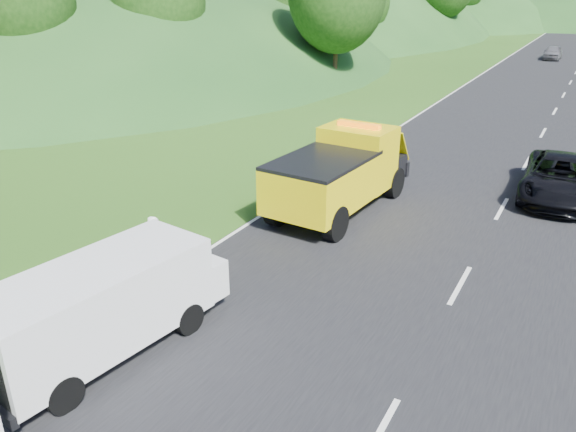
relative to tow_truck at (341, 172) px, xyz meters
The scene contains 10 objects.
ground 7.65m from the tow_truck, 75.65° to the right, with size 320.00×320.00×0.00m, color #38661E.
road_surface 33.09m from the tow_truck, 81.54° to the left, with size 14.00×200.00×0.02m, color black.
tree_line_left 55.44m from the tow_truck, 108.01° to the left, with size 14.00×140.00×14.00m, color #2F5619, non-canonical shape.
tow_truck is the anchor object (origin of this frame).
white_van 9.71m from the tow_truck, 95.48° to the right, with size 3.24×6.05×2.05m.
woman 7.08m from the tow_truck, 109.50° to the right, with size 0.59×0.43×1.62m, color white.
child 7.94m from the tow_truck, 97.39° to the right, with size 0.54×0.42×1.11m, color #CCC16C.
suitcase 6.57m from the tow_truck, 114.14° to the right, with size 0.34×0.19×0.55m, color brown.
passing_suv 8.13m from the tow_truck, 36.85° to the left, with size 2.49×5.40×1.50m, color black.
dist_car_a 47.27m from the tow_truck, 87.43° to the left, with size 1.58×3.93×1.34m, color #505055.
Camera 1 is at (5.25, -9.16, 7.20)m, focal length 35.00 mm.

